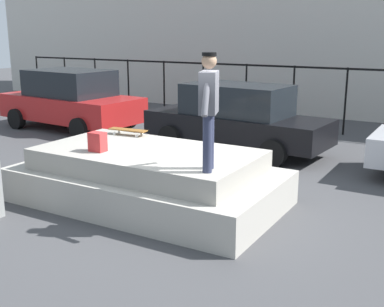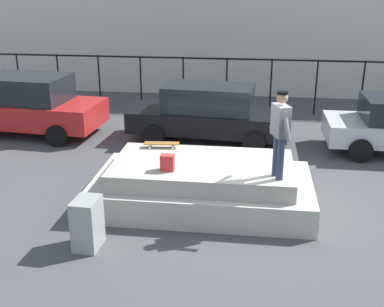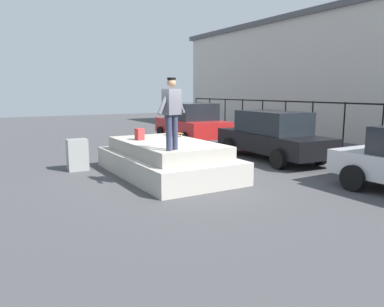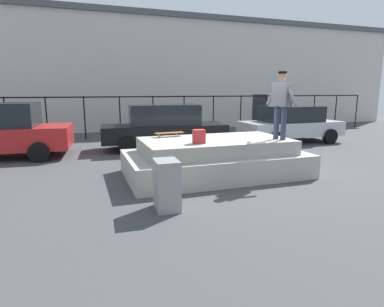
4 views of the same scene
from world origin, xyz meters
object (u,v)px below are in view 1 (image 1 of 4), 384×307
skateboard (128,130)px  skateboarder (209,103)px  backpack (98,142)px  car_red_sedan_near (71,100)px  car_black_sedan_mid (236,118)px

skateboard → skateboarder: bearing=-28.8°
backpack → car_red_sedan_near: size_ratio=0.07×
car_black_sedan_mid → car_red_sedan_near: bearing=179.7°
skateboarder → skateboard: skateboarder is taller
skateboarder → car_red_sedan_near: (-7.60, 5.00, -1.07)m
skateboarder → car_black_sedan_mid: (-1.86, 4.97, -1.13)m
skateboard → car_red_sedan_near: car_red_sedan_near is taller
backpack → car_black_sedan_mid: car_black_sedan_mid is taller
skateboard → backpack: size_ratio=2.45×
car_black_sedan_mid → backpack: bearing=-94.3°
skateboard → car_black_sedan_mid: size_ratio=0.17×
car_red_sedan_near → car_black_sedan_mid: 5.74m
car_red_sedan_near → backpack: bearing=-42.5°
skateboarder → skateboard: 3.12m
skateboard → car_red_sedan_near: size_ratio=0.17×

